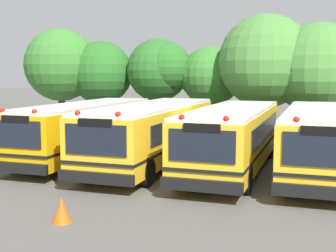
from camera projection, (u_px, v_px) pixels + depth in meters
ground_plane at (192, 166)px, 18.33m from camera, size 160.00×160.00×0.00m
school_bus_0 at (85, 128)px, 19.85m from camera, size 2.49×9.75×2.56m
school_bus_1 at (153, 131)px, 18.59m from camera, size 2.62×10.28×2.61m
school_bus_2 at (233, 136)px, 17.39m from camera, size 2.54×9.81×2.57m
school_bus_3 at (321, 138)px, 16.62m from camera, size 2.63×9.69×2.57m
tree_0 at (62, 64)px, 28.59m from camera, size 4.60×4.60×6.60m
tree_1 at (99, 74)px, 28.44m from camera, size 3.99×3.99×5.80m
tree_2 at (161, 70)px, 27.36m from camera, size 4.10×3.84×5.87m
tree_3 at (208, 77)px, 26.86m from camera, size 3.72×3.61×5.39m
tree_4 at (265, 61)px, 24.72m from camera, size 5.16×5.16×7.01m
tree_5 at (321, 69)px, 23.84m from camera, size 4.93×4.93×6.46m
traffic_cone at (62, 210)px, 11.33m from camera, size 0.49×0.49×0.64m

